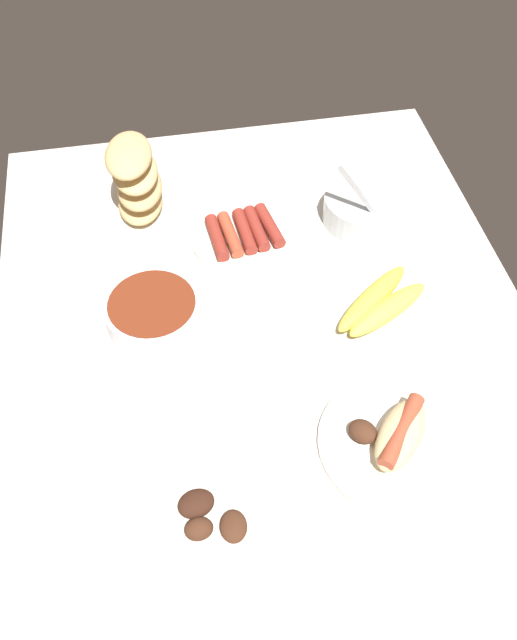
# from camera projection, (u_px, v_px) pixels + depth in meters

# --- Properties ---
(ground_plane) EXTENTS (1.20, 0.90, 0.03)m
(ground_plane) POSITION_uv_depth(u_px,v_px,m) (271.00, 354.00, 1.10)
(ground_plane) COLOR silver
(plate_grilled_meat) EXTENTS (0.22, 0.22, 0.04)m
(plate_grilled_meat) POSITION_uv_depth(u_px,v_px,m) (205.00, 525.00, 0.89)
(plate_grilled_meat) COLOR white
(plate_grilled_meat) RESTS_ON ground_plane
(plate_hotdog_assembled) EXTENTS (0.24, 0.24, 0.06)m
(plate_hotdog_assembled) POSITION_uv_depth(u_px,v_px,m) (397.00, 439.00, 0.96)
(plate_hotdog_assembled) COLOR white
(plate_hotdog_assembled) RESTS_ON ground_plane
(bowl_coleslaw) EXTENTS (0.15, 0.15, 0.15)m
(bowl_coleslaw) POSITION_uv_depth(u_px,v_px,m) (364.00, 207.00, 1.25)
(bowl_coleslaw) COLOR silver
(bowl_coleslaw) RESTS_ON ground_plane
(bread_stack) EXTENTS (0.15, 0.11, 0.14)m
(bread_stack) POSITION_uv_depth(u_px,v_px,m) (136.00, 179.00, 1.24)
(bread_stack) COLOR tan
(bread_stack) RESTS_ON ground_plane
(bowl_chili) EXTENTS (0.16, 0.16, 0.04)m
(bowl_chili) POSITION_uv_depth(u_px,v_px,m) (153.00, 310.00, 1.10)
(bowl_chili) COLOR white
(bowl_chili) RESTS_ON ground_plane
(banana_bunch) EXTENTS (0.16, 0.19, 0.03)m
(banana_bunch) POSITION_uv_depth(u_px,v_px,m) (380.00, 304.00, 1.12)
(banana_bunch) COLOR #E5D14C
(banana_bunch) RESTS_ON ground_plane
(plate_sausages) EXTENTS (0.20, 0.20, 0.03)m
(plate_sausages) POSITION_uv_depth(u_px,v_px,m) (244.00, 235.00, 1.23)
(plate_sausages) COLOR white
(plate_sausages) RESTS_ON ground_plane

